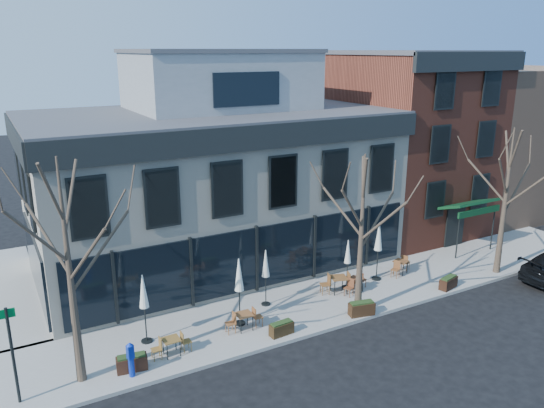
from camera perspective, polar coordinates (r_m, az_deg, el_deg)
ground at (r=25.56m, az=-1.72°, el=-9.76°), size 120.00×120.00×0.00m
sidewalk_front at (r=25.43m, az=7.17°, el=-9.84°), size 33.50×4.70×0.15m
corner_building at (r=28.36m, az=-6.38°, el=2.94°), size 18.39×10.39×11.10m
red_brick_building at (r=35.04m, az=13.63°, el=6.67°), size 8.20×11.78×11.18m
bg_building at (r=43.10m, az=22.61°, el=6.75°), size 12.00×12.00×10.00m
tree_corner at (r=18.70m, az=-20.91°, el=-6.74°), size 3.93×3.98×7.92m
tree_mid at (r=22.59m, az=9.62°, el=-3.15°), size 3.50×3.55×7.04m
tree_right at (r=28.82m, az=23.83°, el=0.40°), size 3.72×3.77×7.48m
sign_pole at (r=19.26m, az=-26.18°, el=-13.91°), size 0.50×0.10×3.40m
call_box at (r=19.88m, az=-14.95°, el=-15.76°), size 0.27×0.26×1.33m
cafe_set_0 at (r=20.90m, az=-10.76°, el=-14.66°), size 1.55×0.63×0.82m
cafe_set_2 at (r=22.22m, az=-3.01°, el=-12.31°), size 1.64×0.68×0.86m
cafe_set_3 at (r=25.45m, az=7.19°, el=-8.41°), size 1.87×0.98×0.96m
cafe_set_4 at (r=25.65m, az=8.96°, el=-8.44°), size 1.61×0.95×0.83m
cafe_set_5 at (r=28.08m, az=13.66°, el=-6.45°), size 1.64×0.99×0.85m
umbrella_0 at (r=21.21m, az=-13.65°, el=-9.50°), size 0.46×0.46×2.85m
umbrella_1 at (r=21.91m, az=-3.57°, el=-8.00°), size 0.47×0.47×2.93m
umbrella_2 at (r=23.57m, az=-0.68°, el=-6.73°), size 0.42×0.42×2.63m
umbrella_3 at (r=25.52m, az=8.16°, el=-5.37°), size 0.39×0.39×2.44m
umbrella_4 at (r=26.55m, az=11.39°, el=-3.79°), size 0.48×0.48×2.98m
planter_0 at (r=20.41m, az=-14.84°, el=-16.18°), size 1.13×0.58×0.60m
planter_1 at (r=21.92m, az=1.03°, el=-13.22°), size 1.03×0.47×0.56m
planter_2 at (r=23.67m, az=9.62°, el=-11.00°), size 1.18×0.67×0.62m
planter_3 at (r=27.14m, az=18.44°, el=-8.00°), size 1.13×0.67×0.59m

